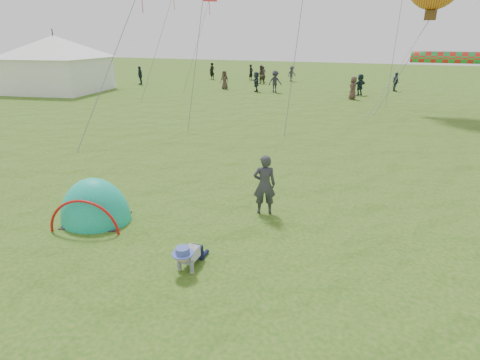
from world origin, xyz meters
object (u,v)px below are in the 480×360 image
at_px(crawling_toddler, 189,255).
at_px(standing_adult, 264,185).
at_px(popup_tent, 97,220).
at_px(event_marquee, 57,62).

xyz_separation_m(crawling_toddler, standing_adult, (0.48, 2.95, 0.49)).
height_order(popup_tent, event_marquee, event_marquee).
distance_m(popup_tent, standing_adult, 4.31).
xyz_separation_m(popup_tent, standing_adult, (3.68, 2.11, 0.79)).
height_order(crawling_toddler, popup_tent, popup_tent).
height_order(crawling_toddler, event_marquee, event_marquee).
bearing_deg(event_marquee, popup_tent, -52.93).
bearing_deg(crawling_toddler, standing_adult, 77.70).
relative_size(crawling_toddler, event_marquee, 0.11).
bearing_deg(standing_adult, crawling_toddler, 56.18).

